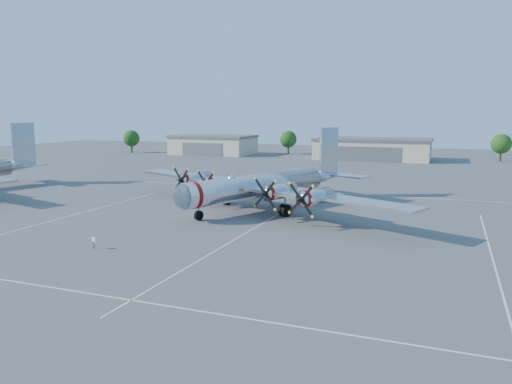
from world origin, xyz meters
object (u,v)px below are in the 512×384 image
(tree_far_west, at_px, (131,138))
(tree_west, at_px, (288,139))
(tree_east, at_px, (501,144))
(main_bomber_b29, at_px, (265,208))
(hangar_center, at_px, (373,149))
(info_placard, at_px, (94,241))
(hangar_west, at_px, (213,145))

(tree_far_west, height_order, tree_west, same)
(tree_east, xyz_separation_m, main_bomber_b29, (-32.82, -77.96, -4.22))
(main_bomber_b29, bearing_deg, tree_east, 91.73)
(hangar_center, distance_m, tree_east, 30.64)
(tree_far_west, xyz_separation_m, info_placard, (59.84, -91.00, -3.49))
(hangar_west, height_order, tree_west, tree_west)
(hangar_west, distance_m, tree_far_west, 25.36)
(tree_east, bearing_deg, main_bomber_b29, -112.83)
(hangar_west, relative_size, hangar_center, 0.79)
(tree_west, bearing_deg, hangar_west, -158.11)
(tree_west, distance_m, tree_east, 55.04)
(hangar_center, bearing_deg, hangar_west, 180.00)
(hangar_center, relative_size, info_placard, 27.56)
(hangar_west, height_order, hangar_center, same)
(tree_east, bearing_deg, tree_west, 177.92)
(main_bomber_b29, relative_size, info_placard, 42.23)
(hangar_west, bearing_deg, tree_east, 4.60)
(hangar_center, bearing_deg, tree_far_west, -176.76)
(hangar_center, xyz_separation_m, tree_far_west, (-70.00, -3.96, 1.51))
(hangar_west, xyz_separation_m, main_bomber_b29, (42.18, -71.92, -2.71))
(hangar_west, distance_m, main_bomber_b29, 83.43)
(tree_west, relative_size, info_placard, 6.40)
(tree_far_west, relative_size, info_placard, 6.40)
(hangar_west, bearing_deg, info_placard, -69.85)
(hangar_center, relative_size, tree_east, 4.31)
(hangar_west, relative_size, tree_west, 3.40)
(info_placard, bearing_deg, main_bomber_b29, 96.73)
(tree_west, height_order, tree_east, same)
(hangar_center, height_order, main_bomber_b29, hangar_center)
(main_bomber_b29, bearing_deg, info_placard, -83.12)
(tree_west, bearing_deg, info_placard, -81.80)
(tree_far_west, distance_m, tree_east, 100.50)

